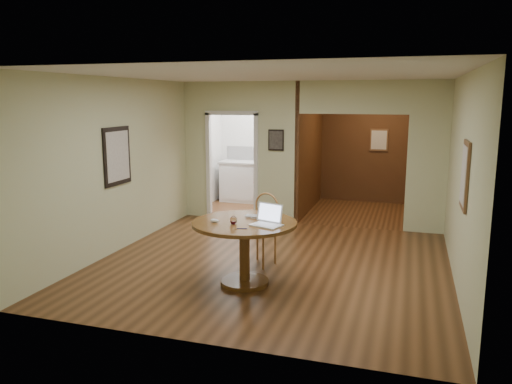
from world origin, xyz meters
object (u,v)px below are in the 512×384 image
(open_laptop, at_px, (268,219))
(chair, at_px, (263,225))
(dining_table, at_px, (245,238))
(closed_laptop, at_px, (257,217))

(open_laptop, bearing_deg, chair, 128.28)
(dining_table, xyz_separation_m, chair, (-0.01, 0.87, -0.04))
(dining_table, xyz_separation_m, closed_laptop, (0.10, 0.21, 0.23))
(dining_table, bearing_deg, closed_laptop, 64.94)
(open_laptop, bearing_deg, closed_laptop, 148.58)
(closed_laptop, bearing_deg, chair, 99.76)
(open_laptop, height_order, closed_laptop, open_laptop)
(dining_table, distance_m, chair, 0.87)
(dining_table, distance_m, closed_laptop, 0.32)
(open_laptop, relative_size, closed_laptop, 1.27)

